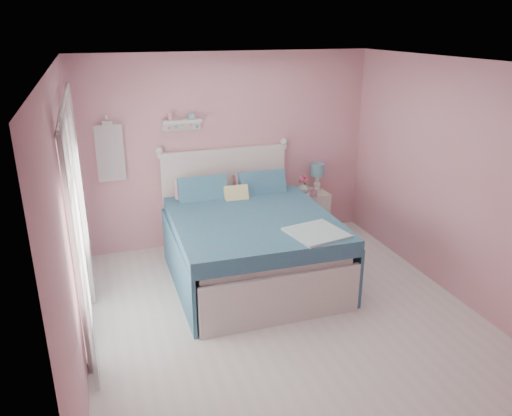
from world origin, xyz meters
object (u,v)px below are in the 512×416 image
bed (249,242)px  nightstand (310,213)px  teacup (313,193)px  vase (304,187)px  table_lamp (317,172)px

bed → nightstand: bearing=37.9°
teacup → vase: bearing=108.2°
nightstand → table_lamp: table_lamp is taller
bed → table_lamp: (1.34, 0.97, 0.50)m
table_lamp → vase: bearing=-170.3°
nightstand → vase: (-0.10, 0.02, 0.41)m
bed → table_lamp: bearing=36.9°
bed → nightstand: 1.53m
nightstand → teacup: teacup is taller
table_lamp → teacup: bearing=-124.5°
vase → bed: bearing=-140.3°
vase → teacup: 0.21m
bed → table_lamp: size_ratio=5.84×
nightstand → teacup: (-0.04, -0.18, 0.37)m
nightstand → teacup: bearing=-102.5°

